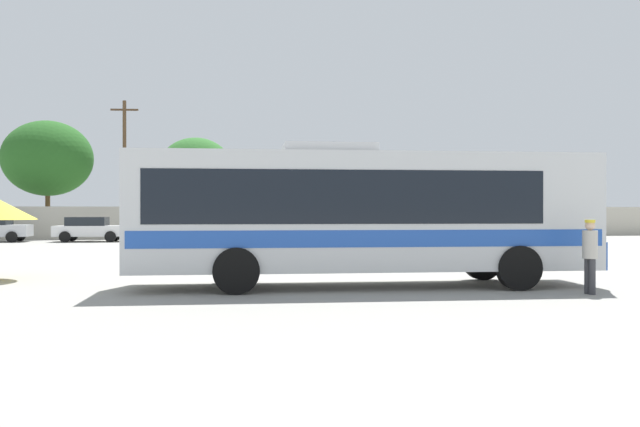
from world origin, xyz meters
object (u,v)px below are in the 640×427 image
object	(u,v)px
coach_bus_silver_blue	(358,211)
parked_car_second_white	(90,229)
vendor_umbrella_near_gate_pink	(548,211)
utility_pole_near	(125,167)
roadside_tree_left	(48,158)
attendant_by_bus_door	(590,252)
parked_car_third_silver	(213,228)
roadside_tree_midleft	(196,169)

from	to	relation	value
coach_bus_silver_blue	parked_car_second_white	distance (m)	27.88
vendor_umbrella_near_gate_pink	parked_car_second_white	size ratio (longest dim) A/B	0.56
coach_bus_silver_blue	utility_pole_near	distance (m)	32.22
utility_pole_near	roadside_tree_left	size ratio (longest dim) A/B	1.15
coach_bus_silver_blue	vendor_umbrella_near_gate_pink	distance (m)	10.45
attendant_by_bus_door	vendor_umbrella_near_gate_pink	size ratio (longest dim) A/B	0.70
utility_pole_near	roadside_tree_left	xyz separation A→B (m)	(-5.23, 2.28, 0.63)
parked_car_second_white	parked_car_third_silver	xyz separation A→B (m)	(7.16, 0.71, -0.02)
attendant_by_bus_door	parked_car_second_white	xyz separation A→B (m)	(-14.29, 28.62, -0.17)
parked_car_second_white	parked_car_third_silver	world-z (taller)	parked_car_second_white
attendant_by_bus_door	parked_car_second_white	distance (m)	31.99
vendor_umbrella_near_gate_pink	roadside_tree_midleft	size ratio (longest dim) A/B	0.33
parked_car_second_white	roadside_tree_midleft	bearing A→B (deg)	52.76
parked_car_second_white	roadside_tree_left	world-z (taller)	roadside_tree_left
attendant_by_bus_door	vendor_umbrella_near_gate_pink	bearing A→B (deg)	66.26
coach_bus_silver_blue	utility_pole_near	xyz separation A→B (m)	(-8.06, 31.06, 2.87)
coach_bus_silver_blue	parked_car_second_white	xyz separation A→B (m)	(-9.62, 26.15, -1.08)
roadside_tree_left	parked_car_second_white	bearing A→B (deg)	-62.97
attendant_by_bus_door	roadside_tree_midleft	distance (m)	37.88
attendant_by_bus_door	coach_bus_silver_blue	bearing A→B (deg)	152.19
utility_pole_near	roadside_tree_midleft	bearing A→B (deg)	35.10
coach_bus_silver_blue	utility_pole_near	bearing A→B (deg)	104.55
coach_bus_silver_blue	vendor_umbrella_near_gate_pink	world-z (taller)	coach_bus_silver_blue
vendor_umbrella_near_gate_pink	utility_pole_near	size ratio (longest dim) A/B	0.26
coach_bus_silver_blue	roadside_tree_left	size ratio (longest dim) A/B	1.43
attendant_by_bus_door	parked_car_third_silver	world-z (taller)	attendant_by_bus_door
parked_car_third_silver	utility_pole_near	size ratio (longest dim) A/B	0.46
attendant_by_bus_door	vendor_umbrella_near_gate_pink	distance (m)	9.44
parked_car_second_white	roadside_tree_midleft	distance (m)	11.06
roadside_tree_left	vendor_umbrella_near_gate_pink	bearing A→B (deg)	-51.36
coach_bus_silver_blue	parked_car_third_silver	world-z (taller)	coach_bus_silver_blue
attendant_by_bus_door	parked_car_second_white	world-z (taller)	attendant_by_bus_door
coach_bus_silver_blue	attendant_by_bus_door	world-z (taller)	coach_bus_silver_blue
coach_bus_silver_blue	roadside_tree_midleft	bearing A→B (deg)	95.63
parked_car_second_white	roadside_tree_left	size ratio (longest dim) A/B	0.53
coach_bus_silver_blue	roadside_tree_left	xyz separation A→B (m)	(-13.29, 33.35, 3.50)
vendor_umbrella_near_gate_pink	parked_car_third_silver	distance (m)	23.44
roadside_tree_midleft	utility_pole_near	bearing A→B (deg)	-144.90
vendor_umbrella_near_gate_pink	roadside_tree_left	world-z (taller)	roadside_tree_left
attendant_by_bus_door	roadside_tree_midleft	xyz separation A→B (m)	(-8.06, 36.81, 3.86)
roadside_tree_midleft	coach_bus_silver_blue	bearing A→B (deg)	-84.37
parked_car_third_silver	roadside_tree_left	world-z (taller)	roadside_tree_left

